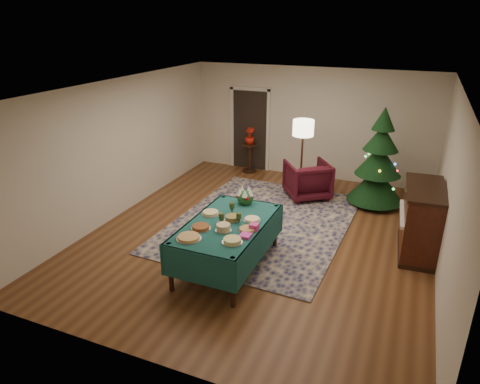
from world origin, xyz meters
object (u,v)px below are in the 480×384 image
at_px(gift_box, 254,227).
at_px(armchair, 307,178).
at_px(christmas_tree, 379,162).
at_px(side_table, 250,158).
at_px(potted_plant, 250,139).
at_px(piano, 421,221).
at_px(buffet_table, 227,232).
at_px(floor_lamp, 303,133).

relative_size(gift_box, armchair, 0.14).
height_order(gift_box, christmas_tree, christmas_tree).
relative_size(side_table, potted_plant, 1.74).
bearing_deg(piano, christmas_tree, 116.85).
height_order(christmas_tree, piano, christmas_tree).
bearing_deg(buffet_table, floor_lamp, 83.44).
height_order(gift_box, side_table, gift_box).
relative_size(buffet_table, potted_plant, 4.75).
distance_m(gift_box, potted_plant, 4.88).
xyz_separation_m(gift_box, floor_lamp, (-0.12, 3.15, 0.69)).
bearing_deg(gift_box, christmas_tree, 68.37).
xyz_separation_m(armchair, potted_plant, (-1.82, 1.11, 0.41)).
bearing_deg(armchair, christmas_tree, 151.87).
distance_m(side_table, piano, 5.01).
bearing_deg(side_table, potted_plant, -90.00).
bearing_deg(floor_lamp, buffet_table, -96.56).
xyz_separation_m(gift_box, christmas_tree, (1.42, 3.58, 0.11)).
relative_size(buffet_table, armchair, 2.25).
height_order(gift_box, armchair, armchair).
distance_m(armchair, side_table, 2.13).
bearing_deg(buffet_table, potted_plant, 107.09).
relative_size(buffet_table, christmas_tree, 0.96).
xyz_separation_m(side_table, potted_plant, (0.00, -0.00, 0.50)).
bearing_deg(floor_lamp, gift_box, -87.81).
height_order(buffet_table, side_table, buffet_table).
distance_m(gift_box, piano, 2.94).
bearing_deg(christmas_tree, armchair, -173.09).
distance_m(gift_box, armchair, 3.43).
bearing_deg(potted_plant, floor_lamp, -38.48).
distance_m(floor_lamp, christmas_tree, 1.70).
relative_size(gift_box, piano, 0.09).
bearing_deg(piano, floor_lamp, 150.72).
xyz_separation_m(armchair, piano, (2.36, -1.64, 0.13)).
distance_m(side_table, christmas_tree, 3.45).
height_order(armchair, piano, piano).
relative_size(floor_lamp, christmas_tree, 0.85).
relative_size(gift_box, christmas_tree, 0.06).
bearing_deg(floor_lamp, piano, -29.28).
xyz_separation_m(christmas_tree, piano, (0.92, -1.81, -0.37)).
distance_m(gift_box, floor_lamp, 3.23).
bearing_deg(potted_plant, gift_box, -67.81).
relative_size(armchair, floor_lamp, 0.50).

